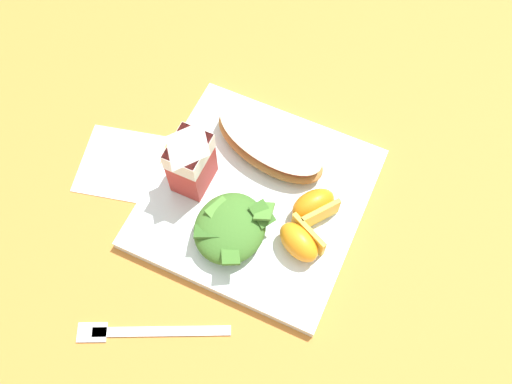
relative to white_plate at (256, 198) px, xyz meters
The scene contains 9 objects.
ground 0.01m from the white_plate, ahead, with size 3.00×3.00×0.00m, color #C67A33.
white_plate is the anchor object (origin of this frame).
cheesy_pizza_bread 0.08m from the white_plate, ahead, with size 0.12×0.18×0.04m.
green_salad_pile 0.07m from the white_plate, behind, with size 0.10×0.10×0.05m.
milk_carton 0.11m from the white_plate, 98.72° to the left, with size 0.06×0.04×0.11m.
orange_wedge_front 0.10m from the white_plate, 118.60° to the right, with size 0.06×0.07×0.04m.
orange_wedge_middle 0.08m from the white_plate, 83.71° to the right, with size 0.07×0.06×0.04m.
paper_napkin 0.20m from the white_plate, 98.02° to the left, with size 0.11×0.11×0.00m, color white.
metal_fork 0.23m from the white_plate, 166.28° to the left, with size 0.10×0.18×0.01m.
Camera 1 is at (-0.29, -0.13, 0.69)m, focal length 38.97 mm.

